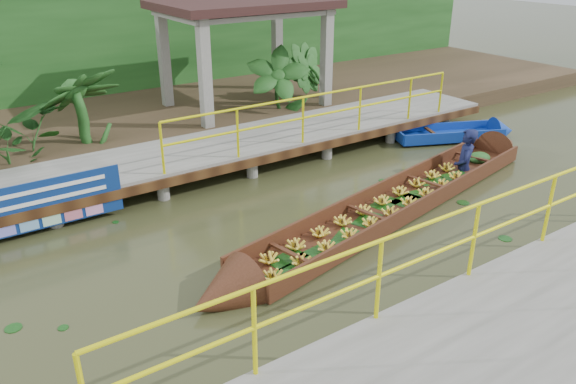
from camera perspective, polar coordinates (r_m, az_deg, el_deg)
ground at (r=9.39m, az=-0.36°, el=-4.95°), size 80.00×80.00×0.00m
land_strip at (r=15.64m, az=-16.04°, el=7.04°), size 30.00×8.00×0.45m
far_dock at (r=11.95m, az=-9.54°, el=3.76°), size 16.00×2.06×1.66m
near_dock at (r=7.49m, az=25.47°, el=-13.26°), size 18.00×2.40×1.73m
pavilion at (r=15.25m, az=-4.48°, el=17.44°), size 4.40×3.00×3.00m
foliage_backdrop at (r=17.62m, az=-19.51°, el=14.39°), size 30.00×0.80×4.00m
vendor_boat at (r=10.91m, az=12.40°, el=0.26°), size 9.62×2.82×2.20m
moored_blue_boat at (r=15.05m, az=18.50°, el=5.70°), size 3.17×1.96×0.74m
blue_banner at (r=10.21m, az=-23.90°, el=-1.20°), size 2.74×0.04×0.86m
tropical_plants at (r=12.88m, az=-20.61°, el=7.55°), size 14.25×1.25×1.56m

